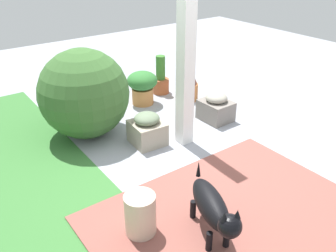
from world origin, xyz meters
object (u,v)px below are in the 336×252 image
(terracotta_pot_broad, at_px, (142,85))
(terracotta_pot_tall, at_px, (161,80))
(stone_planter_nearest, at_px, (216,108))
(stone_planter_mid, at_px, (147,129))
(porch_pillar, at_px, (186,48))
(dog, at_px, (213,208))
(round_shrub, at_px, (84,94))
(ceramic_urn, at_px, (140,215))
(terracotta_pot_spiky, at_px, (188,82))

(terracotta_pot_broad, xyz_separation_m, terracotta_pot_tall, (0.19, -0.46, -0.07))
(stone_planter_nearest, distance_m, stone_planter_mid, 1.10)
(porch_pillar, xyz_separation_m, terracotta_pot_tall, (1.45, -0.67, -0.95))
(stone_planter_nearest, relative_size, dog, 0.56)
(terracotta_pot_broad, bearing_deg, dog, 158.86)
(round_shrub, xyz_separation_m, terracotta_pot_tall, (0.58, -1.54, -0.33))
(stone_planter_mid, height_order, dog, dog)
(porch_pillar, bearing_deg, round_shrub, 44.91)
(terracotta_pot_tall, distance_m, dog, 3.21)
(round_shrub, distance_m, terracotta_pot_tall, 1.68)
(terracotta_pot_broad, relative_size, terracotta_pot_tall, 0.82)
(terracotta_pot_broad, distance_m, ceramic_urn, 2.70)
(terracotta_pot_tall, height_order, ceramic_urn, terracotta_pot_tall)
(dog, relative_size, ceramic_urn, 2.00)
(porch_pillar, distance_m, terracotta_pot_tall, 1.86)
(porch_pillar, xyz_separation_m, dog, (-1.39, 0.81, -0.85))
(stone_planter_nearest, distance_m, round_shrub, 1.75)
(ceramic_urn, bearing_deg, stone_planter_mid, -35.37)
(dog, bearing_deg, terracotta_pot_tall, -27.65)
(stone_planter_mid, height_order, round_shrub, round_shrub)
(porch_pillar, relative_size, dog, 3.03)
(terracotta_pot_tall, distance_m, terracotta_pot_spiky, 0.51)
(terracotta_pot_spiky, bearing_deg, terracotta_pot_broad, 66.64)
(stone_planter_nearest, distance_m, ceramic_urn, 2.32)
(round_shrub, bearing_deg, dog, -178.71)
(ceramic_urn, bearing_deg, dog, -130.98)
(stone_planter_mid, distance_m, ceramic_urn, 1.51)
(dog, height_order, ceramic_urn, dog)
(dog, bearing_deg, terracotta_pot_broad, -21.14)
(terracotta_pot_tall, bearing_deg, porch_pillar, 155.11)
(porch_pillar, relative_size, stone_planter_nearest, 5.40)
(terracotta_pot_tall, xyz_separation_m, ceramic_urn, (-2.46, 1.93, -0.02))
(terracotta_pot_spiky, bearing_deg, stone_planter_nearest, 170.26)
(terracotta_pot_tall, bearing_deg, terracotta_pot_spiky, -159.48)
(terracotta_pot_broad, bearing_deg, stone_planter_mid, 150.08)
(stone_planter_nearest, bearing_deg, terracotta_pot_spiky, -9.74)
(terracotta_pot_broad, relative_size, dog, 0.65)
(terracotta_pot_tall, bearing_deg, round_shrub, 110.77)
(stone_planter_mid, bearing_deg, terracotta_pot_broad, -29.92)
(stone_planter_nearest, bearing_deg, porch_pillar, 106.59)
(terracotta_pot_tall, relative_size, dog, 0.79)
(round_shrub, distance_m, terracotta_pot_broad, 1.17)
(stone_planter_nearest, xyz_separation_m, round_shrub, (0.65, 1.58, 0.37))
(terracotta_pot_broad, xyz_separation_m, dog, (-2.65, 1.02, 0.02))
(porch_pillar, distance_m, stone_planter_mid, 1.08)
(round_shrub, relative_size, terracotta_pot_spiky, 1.79)
(dog, xyz_separation_m, ceramic_urn, (0.39, 0.44, -0.12))
(terracotta_pot_spiky, distance_m, ceramic_urn, 2.90)
(dog, bearing_deg, stone_planter_mid, -14.92)
(terracotta_pot_spiky, bearing_deg, dog, 144.97)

